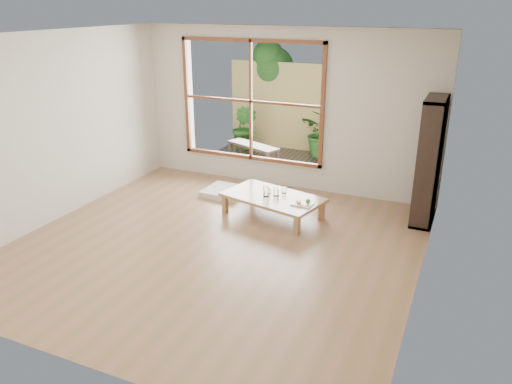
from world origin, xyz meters
TOP-DOWN VIEW (x-y plane):
  - ground at (0.00, 0.00)m, footprint 5.00×5.00m
  - low_table at (0.31, 1.16)m, footprint 1.56×1.11m
  - floor_cushion at (-0.74, 1.65)m, footprint 0.64×0.64m
  - bookshelf at (2.34, 1.90)m, footprint 0.28×0.79m
  - glass_tall at (0.23, 1.10)m, footprint 0.09×0.09m
  - glass_mid at (0.35, 1.19)m, footprint 0.08×0.08m
  - glass_short at (0.42, 1.34)m, footprint 0.07×0.07m
  - glass_small at (0.22, 1.23)m, footprint 0.06×0.06m
  - food_tray at (0.82, 1.02)m, footprint 0.29×0.22m
  - deck at (-0.60, 3.56)m, footprint 2.80×2.00m
  - garden_bench at (-0.98, 3.34)m, footprint 1.16×0.73m
  - bamboo_fence at (-0.60, 4.56)m, footprint 2.80×0.06m
  - shrub_right at (0.14, 4.29)m, footprint 1.07×1.00m
  - shrub_left at (-1.51, 4.09)m, footprint 0.54×0.44m
  - garden_tree at (-1.28, 4.86)m, footprint 1.04×0.85m

SIDE VIEW (x-z plane):
  - ground at x=0.00m, z-range 0.00..0.00m
  - deck at x=-0.60m, z-range -0.03..0.03m
  - floor_cushion at x=-0.74m, z-range 0.00..0.09m
  - low_table at x=0.31m, z-range 0.12..0.43m
  - garden_bench at x=-0.98m, z-range 0.14..0.50m
  - food_tray at x=0.82m, z-range 0.29..0.37m
  - glass_small at x=0.22m, z-range 0.31..0.38m
  - glass_short at x=0.42m, z-range 0.31..0.40m
  - glass_mid at x=0.35m, z-range 0.31..0.42m
  - glass_tall at x=0.23m, z-range 0.31..0.47m
  - shrub_left at x=-1.51m, z-range 0.03..0.98m
  - shrub_right at x=0.14m, z-range 0.02..0.99m
  - bookshelf at x=2.34m, z-range 0.00..1.76m
  - bamboo_fence at x=-0.60m, z-range 0.00..1.80m
  - garden_tree at x=-1.28m, z-range 0.52..2.74m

